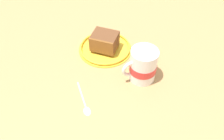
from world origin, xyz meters
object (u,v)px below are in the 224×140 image
object	(u,v)px
tea_mug	(143,65)
teaspoon	(85,105)
small_plate	(105,48)
cake_slice	(105,42)

from	to	relation	value
tea_mug	teaspoon	xyz separation A→B (cm)	(17.82, -7.47, -4.78)
small_plate	teaspoon	bearing A→B (deg)	22.20
tea_mug	cake_slice	bearing A→B (deg)	-103.33
cake_slice	tea_mug	bearing A→B (deg)	76.67
small_plate	cake_slice	bearing A→B (deg)	15.31
cake_slice	tea_mug	size ratio (longest dim) A/B	0.94
tea_mug	teaspoon	distance (cm)	19.90
small_plate	cake_slice	size ratio (longest dim) A/B	1.84
teaspoon	small_plate	bearing A→B (deg)	-157.80
tea_mug	small_plate	bearing A→B (deg)	-104.13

